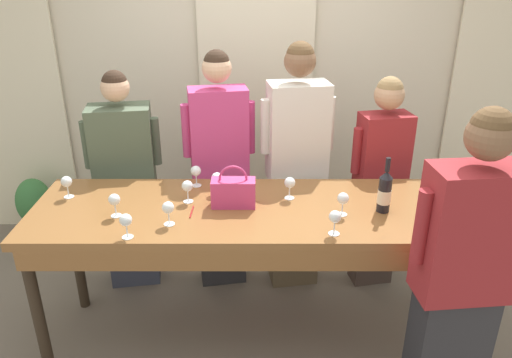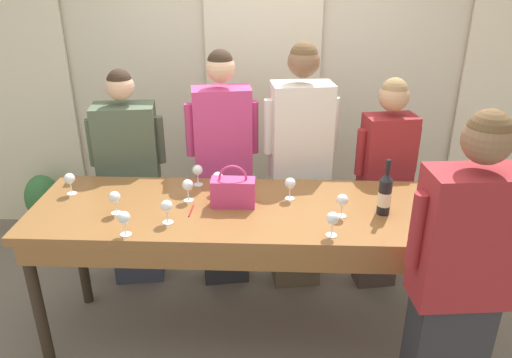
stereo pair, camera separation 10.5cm
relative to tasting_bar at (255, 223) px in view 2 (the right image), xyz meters
The scene contains 26 objects.
ground_plane 0.91m from the tasting_bar, 90.00° to the left, with size 18.00×18.00×0.00m, color #70665B.
wall_back 1.73m from the tasting_bar, 90.00° to the left, with size 12.00×0.06×2.80m.
curtain_panel_left 2.72m from the tasting_bar, 143.62° to the left, with size 0.97×0.03×2.69m.
curtain_panel_center 1.65m from the tasting_bar, 90.00° to the left, with size 0.97×0.03×2.69m.
tasting_bar is the anchor object (origin of this frame).
wine_bottle 0.78m from the tasting_bar, ahead, with size 0.08×0.08×0.34m.
handbag 0.24m from the tasting_bar, 159.95° to the left, with size 0.26×0.12×0.26m.
wine_glass_front_left 0.79m from the tasting_bar, 154.94° to the right, with size 0.07×0.07×0.14m.
wine_glass_front_mid 0.55m from the tasting_bar, 139.90° to the left, with size 0.07×0.07×0.14m.
wine_glass_front_right 0.38m from the tasting_bar, 138.10° to the left, with size 0.07×0.07×0.14m.
wine_glass_center_left 1.08m from the tasting_bar, 14.94° to the right, with size 0.07×0.07×0.14m.
wine_glass_center_mid 0.47m from the tasting_bar, 166.65° to the left, with size 0.07×0.07×0.14m.
wine_glass_center_right 1.21m from the tasting_bar, ahead, with size 0.07×0.07×0.14m.
wine_glass_back_left 0.32m from the tasting_bar, 35.33° to the left, with size 0.07×0.07×0.14m.
wine_glass_back_mid 0.84m from the tasting_bar, behind, with size 0.07×0.07×0.14m.
wine_glass_back_right 0.56m from the tasting_bar, 159.60° to the right, with size 0.07×0.07×0.14m.
wine_glass_near_host 0.54m from the tasting_bar, ahead, with size 0.07×0.07×0.14m.
wine_glass_by_bottle 0.55m from the tasting_bar, 34.06° to the right, with size 0.07×0.07×0.14m.
wine_glass_by_handbag 1.20m from the tasting_bar, behind, with size 0.07×0.07×0.14m.
pen 0.39m from the tasting_bar, behind, with size 0.01×0.14×0.01m.
guest_olive_jacket 1.19m from the tasting_bar, 143.87° to the left, with size 0.55×0.32×1.68m.
guest_pink_top 0.75m from the tasting_bar, 110.56° to the left, with size 0.52×0.28×1.82m.
guest_cream_sweater 0.76m from the tasting_bar, 67.29° to the left, with size 0.53×0.31×1.88m.
guest_striped_shirt 1.15m from the tasting_bar, 37.50° to the left, with size 0.47×0.28×1.64m.
host_pouring 1.18m from the tasting_bar, 31.38° to the right, with size 0.56×0.28×1.81m.
potted_plant 2.44m from the tasting_bar, 146.45° to the left, with size 0.31×0.31×0.60m.
Camera 2 is at (0.11, -2.66, 2.40)m, focal length 35.00 mm.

